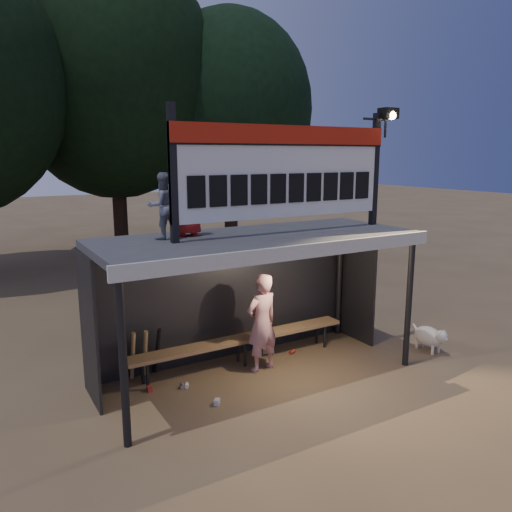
{
  "coord_description": "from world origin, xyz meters",
  "views": [
    {
      "loc": [
        -3.85,
        -6.51,
        3.53
      ],
      "look_at": [
        0.2,
        0.4,
        1.9
      ],
      "focal_mm": 35.0,
      "sensor_mm": 36.0,
      "label": 1
    }
  ],
  "objects": [
    {
      "name": "ground",
      "position": [
        0.0,
        0.0,
        0.0
      ],
      "size": [
        80.0,
        80.0,
        0.0
      ],
      "primitive_type": "plane",
      "color": "brown",
      "rests_on": "ground"
    },
    {
      "name": "player",
      "position": [
        0.18,
        0.17,
        0.82
      ],
      "size": [
        0.65,
        0.48,
        1.65
      ],
      "primitive_type": "imported",
      "rotation": [
        0.0,
        0.0,
        3.3
      ],
      "color": "silver",
      "rests_on": "ground"
    },
    {
      "name": "child_a",
      "position": [
        -1.37,
        0.39,
        2.8
      ],
      "size": [
        0.5,
        0.41,
        0.96
      ],
      "primitive_type": "imported",
      "rotation": [
        0.0,
        0.0,
        3.24
      ],
      "color": "gray",
      "rests_on": "dugout_shelter"
    },
    {
      "name": "child_b",
      "position": [
        -0.95,
        0.48,
        2.84
      ],
      "size": [
        0.56,
        0.41,
        1.04
      ],
      "primitive_type": "imported",
      "rotation": [
        0.0,
        0.0,
        2.97
      ],
      "color": "#AD1E1A",
      "rests_on": "dugout_shelter"
    },
    {
      "name": "dugout_shelter",
      "position": [
        0.0,
        0.24,
        1.85
      ],
      "size": [
        5.1,
        2.08,
        2.32
      ],
      "color": "#3C3C3E",
      "rests_on": "ground"
    },
    {
      "name": "scoreboard_assembly",
      "position": [
        0.56,
        -0.01,
        3.32
      ],
      "size": [
        4.1,
        0.27,
        1.99
      ],
      "color": "black",
      "rests_on": "dugout_shelter"
    },
    {
      "name": "bench",
      "position": [
        0.0,
        0.55,
        0.43
      ],
      "size": [
        4.0,
        0.35,
        0.48
      ],
      "color": "#956F46",
      "rests_on": "ground"
    },
    {
      "name": "tree_mid",
      "position": [
        1.0,
        11.5,
        6.17
      ],
      "size": [
        7.22,
        7.22,
        10.36
      ],
      "color": "black",
      "rests_on": "ground"
    },
    {
      "name": "tree_right",
      "position": [
        5.0,
        10.5,
        5.19
      ],
      "size": [
        6.08,
        6.08,
        8.72
      ],
      "color": "#321E16",
      "rests_on": "ground"
    },
    {
      "name": "dog",
      "position": [
        3.24,
        -0.69,
        0.28
      ],
      "size": [
        0.36,
        0.81,
        0.49
      ],
      "color": "beige",
      "rests_on": "ground"
    },
    {
      "name": "bats",
      "position": [
        -1.6,
        0.82,
        0.43
      ],
      "size": [
        0.48,
        0.33,
        0.84
      ],
      "color": "olive",
      "rests_on": "ground"
    },
    {
      "name": "litter",
      "position": [
        -0.58,
        0.24,
        0.04
      ],
      "size": [
        2.81,
        1.39,
        0.08
      ],
      "color": "#A3271B",
      "rests_on": "ground"
    }
  ]
}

